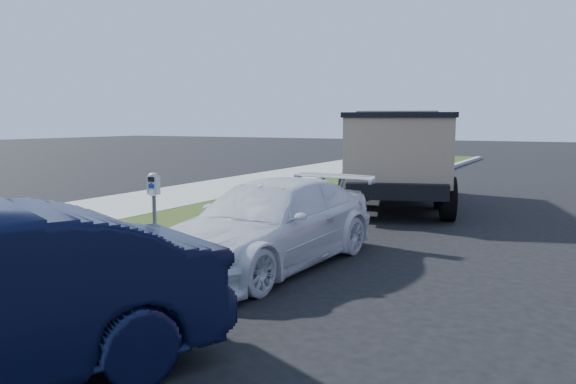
% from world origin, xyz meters
% --- Properties ---
extents(ground, '(120.00, 120.00, 0.00)m').
position_xyz_m(ground, '(0.00, 0.00, 0.00)').
color(ground, black).
rests_on(ground, ground).
extents(streetside, '(6.12, 50.00, 0.15)m').
position_xyz_m(streetside, '(-5.57, 2.00, 0.07)').
color(streetside, gray).
rests_on(streetside, ground).
extents(parking_meter, '(0.19, 0.14, 1.28)m').
position_xyz_m(parking_meter, '(-2.81, -0.70, 1.05)').
color(parking_meter, '#3F4247').
rests_on(parking_meter, ground).
extents(white_wagon, '(2.11, 4.52, 1.28)m').
position_xyz_m(white_wagon, '(-1.20, 0.05, 0.64)').
color(white_wagon, white).
rests_on(white_wagon, ground).
extents(dump_truck, '(4.13, 6.71, 2.47)m').
position_xyz_m(dump_truck, '(-1.51, 7.32, 1.39)').
color(dump_truck, black).
rests_on(dump_truck, ground).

